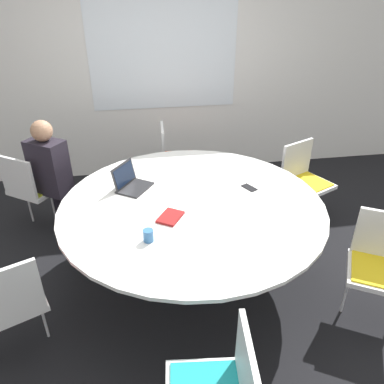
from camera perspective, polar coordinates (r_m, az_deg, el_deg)
ground_plane at (r=3.53m, az=0.00°, el=-12.06°), size 16.00×16.00×0.00m
wall_back at (r=4.92m, az=-4.32°, el=17.90°), size 8.00×0.07×2.70m
conference_table at (r=3.14m, az=0.00°, el=-3.18°), size 2.17×2.17×0.75m
chair_0 at (r=4.14m, az=-23.39°, el=0.97°), size 0.60×0.60×0.88m
chair_1 at (r=2.81m, az=-26.25°, el=-14.61°), size 0.57×0.56×0.88m
chair_3 at (r=3.16m, az=26.83°, el=-9.29°), size 0.59×0.58×0.88m
chair_4 at (r=4.14m, az=16.67°, el=2.30°), size 0.58×0.57×0.88m
chair_5 at (r=4.49m, az=-2.78°, el=5.79°), size 0.45×0.46×0.88m
person_0 at (r=3.94m, az=-20.69°, el=3.23°), size 0.42×0.38×1.23m
laptop at (r=3.32m, az=-9.38°, el=1.48°), size 0.37×0.38×0.21m
spiral_notebook at (r=2.89m, az=-3.32°, el=-3.82°), size 0.24×0.26×0.02m
coffee_cup at (r=2.65m, az=-6.67°, el=-6.60°), size 0.07×0.07×0.09m
cell_phone at (r=3.33m, az=8.72°, el=0.66°), size 0.13×0.16×0.01m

